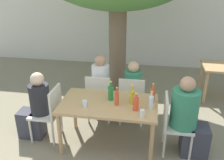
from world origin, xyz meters
TOP-DOWN VIEW (x-y plane):
  - ground_plane at (0.00, 0.00)m, footprint 30.00×30.00m
  - cafe_building_wall at (0.00, 3.88)m, footprint 10.00×0.08m
  - dining_table_front at (0.00, 0.00)m, footprint 1.47×0.85m
  - patio_chair_0 at (-0.97, 0.00)m, footprint 0.44×0.44m
  - patio_chair_1 at (0.97, 0.00)m, footprint 0.44×0.44m
  - patio_chair_2 at (-0.29, 0.66)m, footprint 0.44×0.44m
  - patio_chair_3 at (0.29, 0.66)m, footprint 0.44×0.44m
  - person_seated_0 at (-1.21, -0.00)m, footprint 0.56×0.32m
  - person_seated_1 at (1.20, -0.00)m, footprint 0.60×0.40m
  - person_seated_2 at (-0.29, 0.89)m, footprint 0.32×0.56m
  - person_seated_3 at (0.29, 0.90)m, footprint 0.31×0.56m
  - soda_bottle_0 at (0.65, 0.13)m, footprint 0.07×0.07m
  - green_bottle_1 at (0.01, 0.10)m, footprint 0.08×0.08m
  - water_bottle_2 at (0.63, -0.06)m, footprint 0.08×0.08m
  - soda_bottle_3 at (0.13, -0.04)m, footprint 0.06×0.06m
  - soda_bottle_4 at (0.42, -0.14)m, footprint 0.08×0.08m
  - oil_cruet_5 at (0.35, 0.03)m, footprint 0.08×0.08m
  - drinking_glass_0 at (-0.32, -0.18)m, footprint 0.07×0.07m
  - drinking_glass_1 at (0.52, -0.32)m, footprint 0.07×0.07m
  - drinking_glass_2 at (0.35, 0.13)m, footprint 0.08×0.08m

SIDE VIEW (x-z plane):
  - ground_plane at x=0.00m, z-range 0.00..0.00m
  - person_seated_3 at x=0.29m, z-range -0.07..1.08m
  - person_seated_0 at x=-1.21m, z-range -0.07..1.10m
  - patio_chair_0 at x=-0.97m, z-range 0.07..0.99m
  - patio_chair_1 at x=0.97m, z-range 0.07..0.99m
  - patio_chair_2 at x=-0.29m, z-range 0.07..0.99m
  - patio_chair_3 at x=0.29m, z-range 0.07..0.99m
  - person_seated_2 at x=-0.29m, z-range -0.07..1.18m
  - person_seated_1 at x=1.20m, z-range -0.05..1.21m
  - dining_table_front at x=0.00m, z-range 0.29..1.04m
  - drinking_glass_0 at x=-0.32m, z-range 0.75..0.86m
  - drinking_glass_1 at x=0.52m, z-range 0.75..0.86m
  - drinking_glass_2 at x=0.35m, z-range 0.75..0.87m
  - water_bottle_2 at x=0.63m, z-range 0.72..0.99m
  - soda_bottle_4 at x=0.42m, z-range 0.72..0.99m
  - soda_bottle_3 at x=0.13m, z-range 0.72..1.01m
  - oil_cruet_5 at x=0.35m, z-range 0.72..1.02m
  - soda_bottle_0 at x=0.65m, z-range 0.72..1.03m
  - green_bottle_1 at x=0.01m, z-range 0.72..1.03m
  - cafe_building_wall at x=0.00m, z-range 0.00..2.80m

